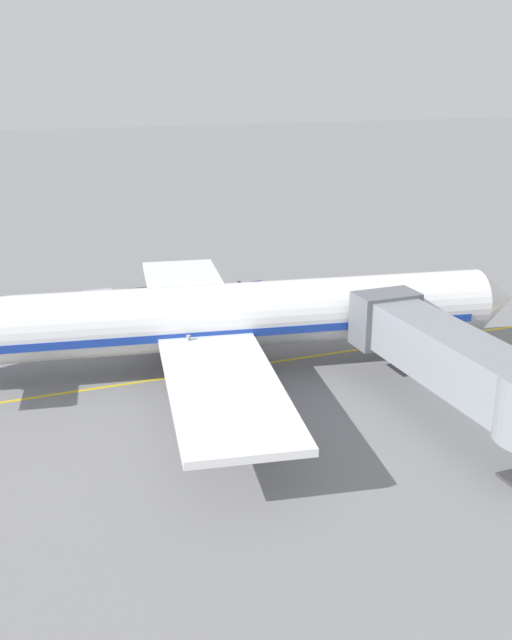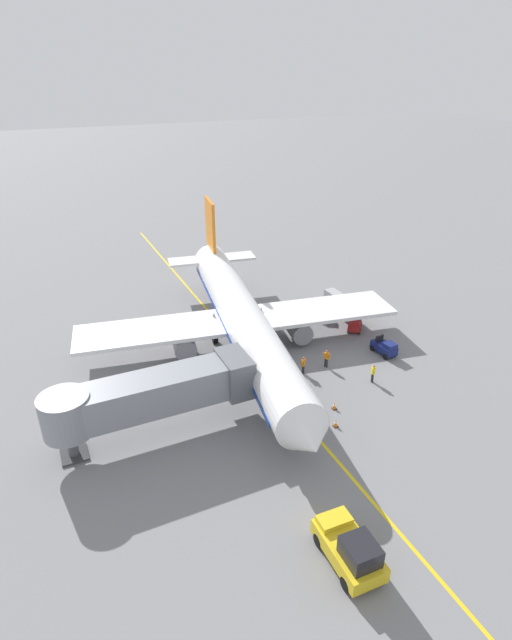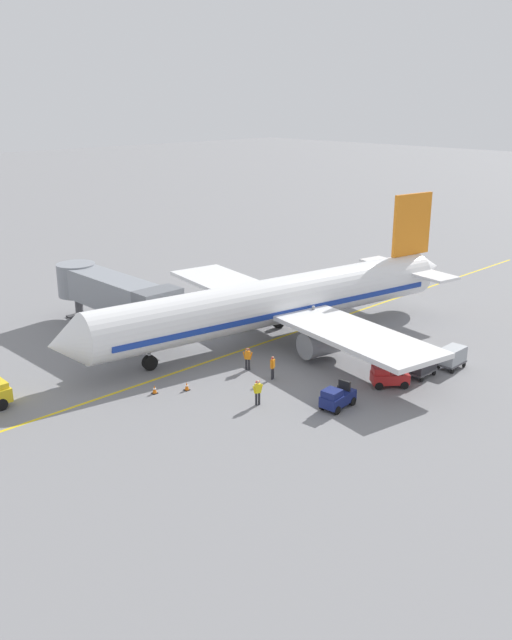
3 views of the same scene
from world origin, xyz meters
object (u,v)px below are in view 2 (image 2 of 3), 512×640
baggage_tug_trailing (355,323)px  parked_airliner (242,318)px  ground_crew_marshaller (373,372)px  baggage_tug_lead (321,310)px  safety_cone_nose_left (336,423)px  ground_crew_loader (303,364)px  safety_cone_nose_right (334,406)px  jet_bridge (152,394)px  pushback_tractor (350,549)px  baggage_cart_front (343,308)px  ground_crew_wing_walker (326,358)px  baggage_cart_second_in_train (334,297)px  baggage_tug_spare (385,347)px

baggage_tug_trailing → parked_airliner: bearing=-6.7°
ground_crew_marshaller → baggage_tug_lead: bearing=-101.9°
safety_cone_nose_left → parked_airliner: bearing=-82.9°
ground_crew_loader → safety_cone_nose_right: 5.43m
baggage_tug_lead → jet_bridge: bearing=28.4°
ground_crew_loader → safety_cone_nose_left: size_ratio=2.86×
baggage_tug_trailing → safety_cone_nose_left: bearing=50.2°
ground_crew_loader → safety_cone_nose_left: 7.40m
jet_bridge → safety_cone_nose_left: (-12.29, 4.91, -3.17)m
pushback_tractor → safety_cone_nose_left: size_ratio=7.59×
pushback_tractor → ground_crew_loader: pushback_tractor is taller
baggage_cart_front → parked_airliner: bearing=7.8°
ground_crew_wing_walker → safety_cone_nose_left: 8.29m
ground_crew_wing_walker → safety_cone_nose_right: bearing=64.2°
pushback_tractor → baggage_tug_trailing: pushback_tractor is taller
baggage_tug_trailing → baggage_cart_second_in_train: size_ratio=0.92×
baggage_cart_front → ground_crew_wing_walker: (6.95, 7.85, 0.00)m
parked_airliner → baggage_tug_spare: parked_airliner is taller
parked_airliner → baggage_cart_front: bearing=-172.2°
baggage_tug_lead → baggage_cart_front: (-2.03, 1.03, 0.24)m
ground_crew_wing_walker → ground_crew_loader: size_ratio=1.00×
pushback_tractor → baggage_cart_second_in_train: (-17.03, -28.10, -0.15)m
ground_crew_marshaller → baggage_tug_spare: bearing=-139.0°
baggage_tug_spare → safety_cone_nose_right: 10.15m
baggage_cart_front → safety_cone_nose_right: baggage_cart_front is taller
baggage_tug_spare → baggage_cart_front: (-0.86, -8.22, 0.24)m
ground_crew_marshaller → jet_bridge: bearing=-3.8°
baggage_tug_spare → baggage_cart_second_in_train: size_ratio=0.89×
baggage_tug_spare → ground_crew_marshaller: (3.80, 3.30, 0.24)m
baggage_tug_trailing → baggage_cart_second_in_train: 6.12m
baggage_tug_lead → baggage_cart_front: 2.29m
pushback_tractor → baggage_tug_spare: (-15.47, -16.99, -0.39)m
jet_bridge → ground_crew_marshaller: jet_bridge is taller
baggage_tug_spare → pushback_tractor: bearing=47.7°
parked_airliner → ground_crew_loader: 7.31m
ground_crew_loader → ground_crew_marshaller: (-4.69, 3.55, 0.00)m
baggage_tug_trailing → safety_cone_nose_left: (10.10, 12.14, -0.42)m
ground_crew_wing_walker → safety_cone_nose_left: (3.74, 7.37, -0.66)m
baggage_tug_trailing → ground_crew_wing_walker: size_ratio=1.59×
parked_airliner → jet_bridge: 13.66m
baggage_tug_lead → baggage_tug_spare: bearing=97.2°
ground_crew_loader → ground_crew_wing_walker: bearing=-177.3°
safety_cone_nose_left → pushback_tractor: bearing=60.5°
pushback_tractor → ground_crew_marshaller: bearing=-130.4°
pushback_tractor → ground_crew_loader: bearing=-112.0°
baggage_cart_second_in_train → ground_crew_marshaller: (5.35, 14.41, 0.00)m
baggage_tug_lead → ground_crew_marshaller: bearing=78.1°
baggage_tug_lead → ground_crew_loader: size_ratio=1.63×
ground_crew_marshaller → safety_cone_nose_right: size_ratio=2.86×
parked_airliner → ground_crew_loader: size_ratio=22.04×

